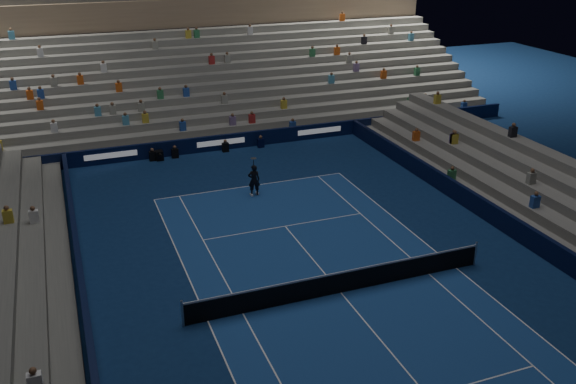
# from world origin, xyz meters

# --- Properties ---
(ground) EXTENTS (90.00, 90.00, 0.00)m
(ground) POSITION_xyz_m (0.00, 0.00, 0.00)
(ground) COLOR #0C234D
(ground) RESTS_ON ground
(court_surface) EXTENTS (10.97, 23.77, 0.01)m
(court_surface) POSITION_xyz_m (0.00, 0.00, 0.01)
(court_surface) COLOR navy
(court_surface) RESTS_ON ground
(sponsor_barrier_far) EXTENTS (44.00, 0.25, 1.00)m
(sponsor_barrier_far) POSITION_xyz_m (0.00, 18.50, 0.50)
(sponsor_barrier_far) COLOR #081133
(sponsor_barrier_far) RESTS_ON ground
(sponsor_barrier_east) EXTENTS (0.25, 37.00, 1.00)m
(sponsor_barrier_east) POSITION_xyz_m (9.70, 0.00, 0.50)
(sponsor_barrier_east) COLOR black
(sponsor_barrier_east) RESTS_ON ground
(sponsor_barrier_west) EXTENTS (0.25, 37.00, 1.00)m
(sponsor_barrier_west) POSITION_xyz_m (-9.70, 0.00, 0.50)
(sponsor_barrier_west) COLOR black
(sponsor_barrier_west) RESTS_ON ground
(grandstand_main) EXTENTS (44.00, 15.20, 11.20)m
(grandstand_main) POSITION_xyz_m (0.00, 27.90, 3.38)
(grandstand_main) COLOR gray
(grandstand_main) RESTS_ON ground
(tennis_net) EXTENTS (12.90, 0.10, 1.10)m
(tennis_net) POSITION_xyz_m (0.00, 0.00, 0.50)
(tennis_net) COLOR #B2B2B7
(tennis_net) RESTS_ON ground
(tennis_player) EXTENTS (0.70, 0.52, 1.76)m
(tennis_player) POSITION_xyz_m (-0.23, 10.61, 0.88)
(tennis_player) COLOR black
(tennis_player) RESTS_ON ground
(broadcast_camera) EXTENTS (0.45, 0.90, 0.59)m
(broadcast_camera) POSITION_xyz_m (-4.10, 17.97, 0.31)
(broadcast_camera) COLOR black
(broadcast_camera) RESTS_ON ground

